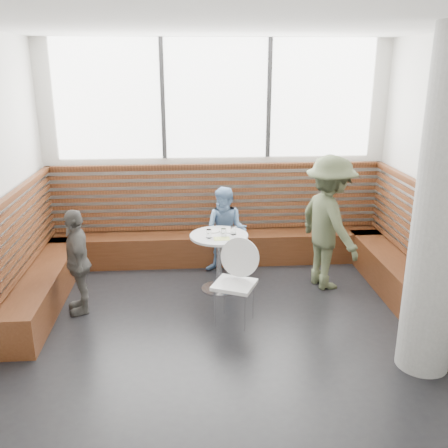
{
  "coord_description": "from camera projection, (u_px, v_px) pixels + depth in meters",
  "views": [
    {
      "loc": [
        -0.43,
        -4.74,
        2.87
      ],
      "look_at": [
        0.0,
        1.0,
        1.0
      ],
      "focal_mm": 40.0,
      "sensor_mm": 36.0,
      "label": 1
    }
  ],
  "objects": [
    {
      "name": "room",
      "position": [
        232.0,
        197.0,
        4.92
      ],
      "size": [
        5.0,
        5.0,
        3.2
      ],
      "color": "silver",
      "rests_on": "ground"
    },
    {
      "name": "booth",
      "position": [
        220.0,
        247.0,
        6.97
      ],
      "size": [
        5.0,
        2.5,
        1.44
      ],
      "color": "#492512",
      "rests_on": "ground"
    },
    {
      "name": "concrete_column",
      "position": [
        442.0,
        211.0,
        4.48
      ],
      "size": [
        0.5,
        0.5,
        3.2
      ],
      "primitive_type": "cylinder",
      "color": "gray",
      "rests_on": "ground"
    },
    {
      "name": "cafe_table",
      "position": [
        219.0,
        251.0,
        6.44
      ],
      "size": [
        0.75,
        0.75,
        0.77
      ],
      "color": "silver",
      "rests_on": "ground"
    },
    {
      "name": "cafe_chair",
      "position": [
        234.0,
        274.0,
        5.68
      ],
      "size": [
        0.46,
        0.45,
        0.96
      ],
      "rotation": [
        0.0,
        0.0,
        -0.42
      ],
      "color": "white",
      "rests_on": "ground"
    },
    {
      "name": "adult_man",
      "position": [
        329.0,
        223.0,
        6.47
      ],
      "size": [
        0.97,
        1.29,
        1.77
      ],
      "primitive_type": "imported",
      "rotation": [
        0.0,
        0.0,
        1.88
      ],
      "color": "#4B5438",
      "rests_on": "ground"
    },
    {
      "name": "child_back",
      "position": [
        226.0,
        231.0,
        6.96
      ],
      "size": [
        0.73,
        0.65,
        1.25
      ],
      "primitive_type": "imported",
      "rotation": [
        0.0,
        0.0,
        -0.35
      ],
      "color": "#7298C6",
      "rests_on": "ground"
    },
    {
      "name": "child_left",
      "position": [
        78.0,
        261.0,
        5.87
      ],
      "size": [
        0.5,
        0.8,
        1.28
      ],
      "primitive_type": "imported",
      "rotation": [
        0.0,
        0.0,
        -1.3
      ],
      "color": "#57544F",
      "rests_on": "ground"
    },
    {
      "name": "plate_near",
      "position": [
        212.0,
        231.0,
        6.5
      ],
      "size": [
        0.18,
        0.18,
        0.01
      ],
      "primitive_type": "cylinder",
      "color": "white",
      "rests_on": "cafe_table"
    },
    {
      "name": "plate_far",
      "position": [
        227.0,
        230.0,
        6.51
      ],
      "size": [
        0.22,
        0.22,
        0.02
      ],
      "primitive_type": "cylinder",
      "color": "white",
      "rests_on": "cafe_table"
    },
    {
      "name": "glass_left",
      "position": [
        209.0,
        234.0,
        6.25
      ],
      "size": [
        0.07,
        0.07,
        0.11
      ],
      "primitive_type": "cylinder",
      "color": "white",
      "rests_on": "cafe_table"
    },
    {
      "name": "glass_mid",
      "position": [
        224.0,
        233.0,
        6.28
      ],
      "size": [
        0.07,
        0.07,
        0.11
      ],
      "primitive_type": "cylinder",
      "color": "white",
      "rests_on": "cafe_table"
    },
    {
      "name": "glass_right",
      "position": [
        233.0,
        230.0,
        6.37
      ],
      "size": [
        0.07,
        0.07,
        0.12
      ],
      "primitive_type": "cylinder",
      "color": "white",
      "rests_on": "cafe_table"
    },
    {
      "name": "menu_card",
      "position": [
        222.0,
        239.0,
        6.23
      ],
      "size": [
        0.21,
        0.15,
        0.0
      ],
      "primitive_type": "cube",
      "rotation": [
        0.0,
        0.0,
        0.05
      ],
      "color": "#A5C64C",
      "rests_on": "cafe_table"
    }
  ]
}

